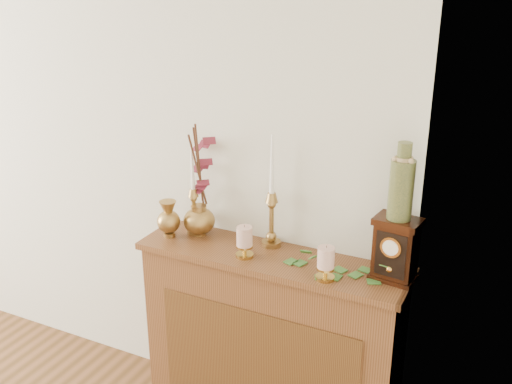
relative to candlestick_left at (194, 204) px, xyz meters
The scene contains 10 objects.
console_shelf 0.78m from the candlestick_left, ahead, with size 1.24×0.34×0.93m.
candlestick_left is the anchor object (origin of this frame).
candlestick_center 0.39m from the candlestick_left, ahead, with size 0.09×0.09×0.53m.
bud_vase 0.14m from the candlestick_left, 134.68° to the right, with size 0.11×0.11×0.18m.
ginger_jar 0.11m from the candlestick_left, 46.92° to the left, with size 0.23×0.24×0.56m.
pillar_candle_left 0.36m from the candlestick_left, 19.88° to the right, with size 0.08×0.08×0.15m.
pillar_candle_right 0.74m from the candlestick_left, 12.12° to the right, with size 0.08×0.08×0.15m.
ivy_garland 0.76m from the candlestick_left, ahead, with size 0.50×0.23×0.09m.
mantel_clock 0.97m from the candlestick_left, ahead, with size 0.20×0.15×0.27m.
ceramic_vase 1.01m from the candlestick_left, ahead, with size 0.10×0.10×0.31m.
Camera 1 is at (2.39, -0.08, 2.14)m, focal length 42.00 mm.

